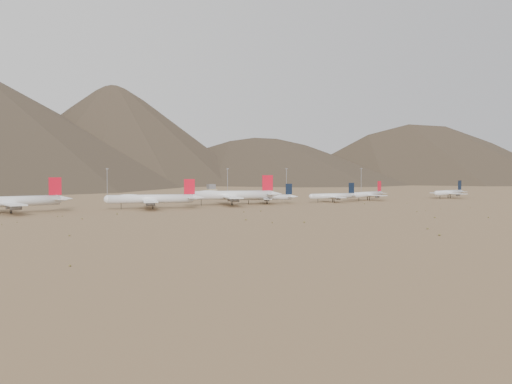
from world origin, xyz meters
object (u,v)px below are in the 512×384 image
widebody_west (9,201)px  control_tower (211,192)px  widebody_east (231,195)px  narrowbody_b (334,196)px  narrowbody_a (267,197)px  widebody_centre (152,199)px

widebody_west → control_tower: size_ratio=5.68×
control_tower → widebody_west: bearing=-149.3°
widebody_east → narrowbody_b: 84.46m
narrowbody_b → narrowbody_a: bearing=175.6°
widebody_west → control_tower: bearing=20.5°
narrowbody_a → widebody_west: bearing=-155.8°
widebody_centre → narrowbody_a: (90.60, 13.33, -1.79)m
narrowbody_a → control_tower: narrowbody_a is taller
narrowbody_b → widebody_east: bearing=-179.3°
widebody_centre → narrowbody_a: 91.59m
widebody_west → narrowbody_a: bearing=-6.2°
widebody_centre → narrowbody_b: (144.01, 6.41, -1.78)m
widebody_west → narrowbody_b: (226.93, 5.04, -2.31)m
widebody_west → narrowbody_a: size_ratio=1.62×
widebody_west → widebody_east: widebody_east is taller
widebody_west → widebody_east: 142.83m
widebody_west → widebody_centre: size_ratio=1.09×
narrowbody_a → narrowbody_b: 53.86m
widebody_centre → narrowbody_a: bearing=22.3°
widebody_centre → widebody_east: (59.66, 9.82, 0.68)m
widebody_centre → control_tower: (82.04, 99.33, -1.19)m
widebody_centre → control_tower: size_ratio=5.19×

